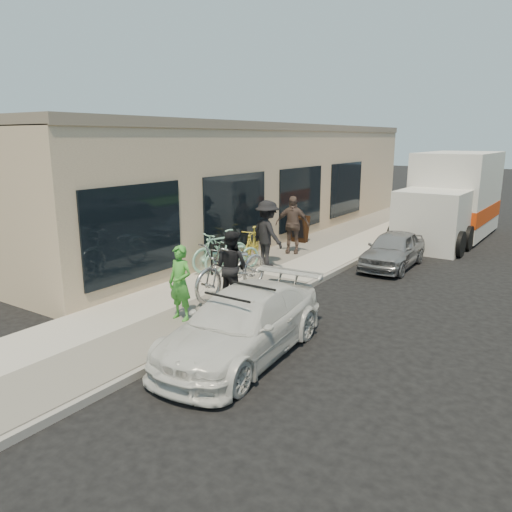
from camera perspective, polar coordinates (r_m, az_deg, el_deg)
The scene contains 17 objects.
ground at distance 10.18m, azimuth 0.41°, elevation -8.19°, with size 120.00×120.00×0.00m, color black.
sidewalk at distance 13.57m, azimuth 0.34°, elevation -2.28°, with size 3.00×34.00×0.15m, color #ADA69C.
curb at distance 12.82m, azimuth 6.13°, elevation -3.36°, with size 0.12×34.00×0.13m, color gray.
storefront at distance 19.09m, azimuth 0.50°, elevation 8.54°, with size 3.60×20.00×4.22m.
bike_rack at distance 13.43m, azimuth -4.08°, elevation 0.10°, with size 0.26×0.57×0.85m.
sandwich_board at distance 17.56m, azimuth 4.98°, elevation 3.10°, with size 0.59×0.59×0.91m.
sedan_white at distance 8.75m, azimuth -1.55°, elevation -7.80°, with size 1.93×4.12×1.20m.
sedan_silver at distance 15.19m, azimuth 15.40°, elevation 0.72°, with size 1.27×3.15×1.07m, color gray.
moving_truck at distance 20.26m, azimuth 21.48°, elevation 5.89°, with size 2.55×6.55×3.20m.
tandem_bike at distance 11.54m, azimuth -2.67°, elevation -1.42°, with size 0.86×2.46×1.29m, color #AFAEB1.
woman_rider at distance 10.09m, azimuth -8.65°, elevation -3.06°, with size 0.56×0.37×1.53m, color green.
man_standing at distance 11.06m, azimuth -2.84°, elevation -1.19°, with size 0.79×0.62×1.62m, color black.
cruiser_bike_a at distance 13.76m, azimuth -4.05°, elevation 0.63°, with size 0.53×1.87×1.12m, color #83C3A9.
cruiser_bike_b at distance 13.73m, azimuth -2.69°, elevation 0.19°, with size 0.61×1.75×0.92m, color #83C3A9.
cruiser_bike_c at distance 14.93m, azimuth -0.44°, elevation 1.41°, with size 0.46×1.64×0.98m, color gold.
bystander_a at distance 14.19m, azimuth 1.30°, elevation 2.61°, with size 1.21×0.70×1.88m, color black.
bystander_b at distance 15.82m, azimuth 4.15°, elevation 3.60°, with size 1.07×0.44×1.82m, color brown.
Camera 1 is at (5.21, -7.90, 3.75)m, focal length 35.00 mm.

